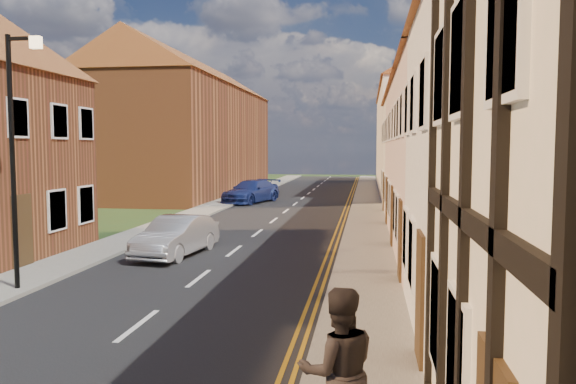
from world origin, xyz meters
name	(u,v)px	position (x,y,z in m)	size (l,w,h in m)	color
road	(257,233)	(0.00, 30.00, 0.01)	(7.00, 90.00, 0.02)	black
pavement_left	(154,230)	(-4.40, 30.00, 0.06)	(1.80, 90.00, 0.12)	#9F9C91
pavement_right	(366,234)	(4.40, 30.00, 0.06)	(1.80, 90.00, 0.12)	#9F9C91
cottage_r_cream_mid	(555,110)	(9.30, 23.50, 4.48)	(8.30, 5.20, 9.00)	beige
cottage_r_pink	(505,120)	(9.30, 28.90, 4.47)	(8.30, 6.00, 9.00)	beige
cottage_r_white_far	(477,126)	(9.30, 34.30, 4.48)	(8.30, 5.20, 9.00)	beige
cottage_r_cream_far	(458,130)	(9.30, 39.70, 4.47)	(8.30, 6.00, 9.00)	#E9E5C4
block_right_far	(429,125)	(9.30, 55.00, 5.29)	(8.30, 24.20, 10.50)	#E9E5C4
block_left_far	(190,124)	(-9.30, 50.00, 5.29)	(8.30, 24.20, 10.50)	brown
lamppost	(15,146)	(-3.81, 20.00, 3.54)	(0.88, 0.15, 6.00)	black
car_mid	(177,236)	(-1.65, 24.99, 0.64)	(1.36, 3.90, 1.29)	#9B9DA3
car_far	(251,191)	(-2.89, 42.49, 0.72)	(2.00, 4.93, 1.43)	navy
pedestrian_right	(339,371)	(4.15, 13.75, 1.06)	(0.91, 0.71, 1.87)	#2A2422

